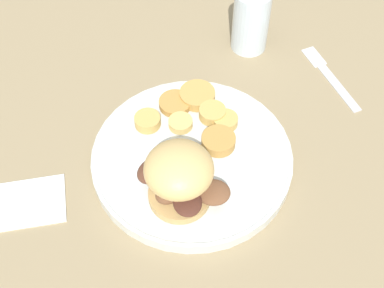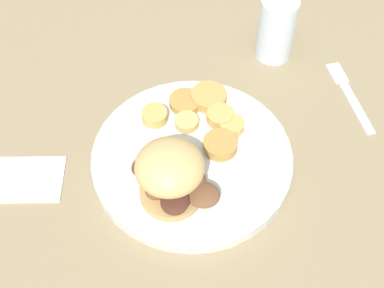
% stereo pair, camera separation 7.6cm
% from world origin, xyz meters
% --- Properties ---
extents(ground_plane, '(4.00, 4.00, 0.00)m').
position_xyz_m(ground_plane, '(0.00, 0.00, 0.00)').
color(ground_plane, '#937F5B').
extents(dinner_plate, '(0.29, 0.29, 0.02)m').
position_xyz_m(dinner_plate, '(0.00, 0.00, 0.01)').
color(dinner_plate, silver).
rests_on(dinner_plate, ground_plane).
extents(sandwich, '(0.10, 0.13, 0.09)m').
position_xyz_m(sandwich, '(-0.06, -0.04, 0.07)').
color(sandwich, tan).
rests_on(sandwich, dinner_plate).
extents(potato_round_0, '(0.05, 0.05, 0.01)m').
position_xyz_m(potato_round_0, '(0.04, 0.09, 0.03)').
color(potato_round_0, '#BC8942').
rests_on(potato_round_0, dinner_plate).
extents(potato_round_1, '(0.06, 0.06, 0.02)m').
position_xyz_m(potato_round_1, '(0.08, 0.07, 0.03)').
color(potato_round_1, tan).
rests_on(potato_round_1, dinner_plate).
extents(potato_round_2, '(0.05, 0.05, 0.02)m').
position_xyz_m(potato_round_2, '(0.04, -0.01, 0.03)').
color(potato_round_2, '#BC8942').
rests_on(potato_round_2, dinner_plate).
extents(potato_round_3, '(0.04, 0.04, 0.02)m').
position_xyz_m(potato_round_3, '(-0.01, 0.09, 0.03)').
color(potato_round_3, tan).
rests_on(potato_round_3, dinner_plate).
extents(potato_round_4, '(0.04, 0.04, 0.01)m').
position_xyz_m(potato_round_4, '(0.02, 0.05, 0.03)').
color(potato_round_4, '#DBB766').
rests_on(potato_round_4, dinner_plate).
extents(potato_round_5, '(0.04, 0.04, 0.02)m').
position_xyz_m(potato_round_5, '(0.07, 0.03, 0.03)').
color(potato_round_5, tan).
rests_on(potato_round_5, dinner_plate).
extents(potato_round_6, '(0.04, 0.04, 0.01)m').
position_xyz_m(potato_round_6, '(0.08, 0.01, 0.03)').
color(potato_round_6, tan).
rests_on(potato_round_6, dinner_plate).
extents(fork, '(0.07, 0.16, 0.00)m').
position_xyz_m(fork, '(0.29, -0.03, 0.00)').
color(fork, silver).
rests_on(fork, ground_plane).
extents(drinking_glass, '(0.06, 0.06, 0.11)m').
position_xyz_m(drinking_glass, '(0.24, 0.12, 0.06)').
color(drinking_glass, silver).
rests_on(drinking_glass, ground_plane).
extents(napkin, '(0.14, 0.13, 0.01)m').
position_xyz_m(napkin, '(-0.23, 0.11, 0.00)').
color(napkin, white).
rests_on(napkin, ground_plane).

